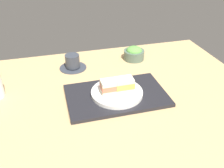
{
  "coord_description": "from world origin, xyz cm",
  "views": [
    {
      "loc": [
        -21.0,
        -88.65,
        62.9
      ],
      "look_at": [
        3.52,
        1.66,
        5.0
      ],
      "focal_mm": 40.38,
      "sensor_mm": 36.0,
      "label": 1
    }
  ],
  "objects_px": {
    "sandwich_near": "(110,86)",
    "salad_bowl": "(134,53)",
    "sandwich_plate": "(117,93)",
    "sandwich_far": "(124,84)",
    "coffee_cup": "(73,63)"
  },
  "relations": [
    {
      "from": "sandwich_near",
      "to": "salad_bowl",
      "type": "relative_size",
      "value": 0.69
    },
    {
      "from": "sandwich_plate",
      "to": "sandwich_near",
      "type": "xyz_separation_m",
      "value": [
        -0.03,
        0.0,
        0.04
      ]
    },
    {
      "from": "sandwich_far",
      "to": "coffee_cup",
      "type": "height_order",
      "value": "sandwich_far"
    },
    {
      "from": "sandwich_plate",
      "to": "sandwich_near",
      "type": "height_order",
      "value": "sandwich_near"
    },
    {
      "from": "sandwich_near",
      "to": "coffee_cup",
      "type": "relative_size",
      "value": 0.56
    },
    {
      "from": "sandwich_far",
      "to": "salad_bowl",
      "type": "relative_size",
      "value": 0.71
    },
    {
      "from": "sandwich_far",
      "to": "coffee_cup",
      "type": "xyz_separation_m",
      "value": [
        -0.18,
        0.32,
        -0.03
      ]
    },
    {
      "from": "sandwich_near",
      "to": "sandwich_far",
      "type": "height_order",
      "value": "sandwich_far"
    },
    {
      "from": "sandwich_plate",
      "to": "salad_bowl",
      "type": "relative_size",
      "value": 1.96
    },
    {
      "from": "sandwich_plate",
      "to": "sandwich_far",
      "type": "relative_size",
      "value": 2.78
    },
    {
      "from": "sandwich_far",
      "to": "coffee_cup",
      "type": "distance_m",
      "value": 0.37
    },
    {
      "from": "sandwich_plate",
      "to": "coffee_cup",
      "type": "relative_size",
      "value": 1.58
    },
    {
      "from": "sandwich_near",
      "to": "salad_bowl",
      "type": "height_order",
      "value": "sandwich_near"
    },
    {
      "from": "sandwich_plate",
      "to": "sandwich_far",
      "type": "height_order",
      "value": "sandwich_far"
    },
    {
      "from": "salad_bowl",
      "to": "coffee_cup",
      "type": "xyz_separation_m",
      "value": [
        -0.35,
        -0.02,
        -0.0
      ]
    }
  ]
}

